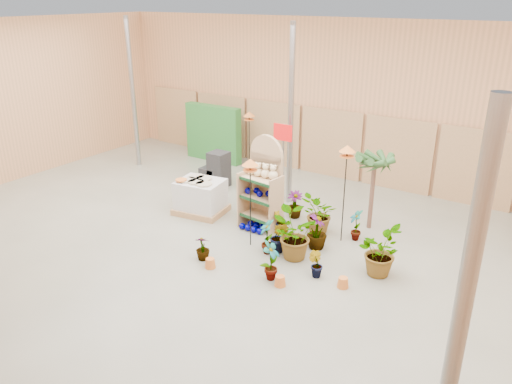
{
  "coord_description": "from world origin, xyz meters",
  "views": [
    {
      "loc": [
        5.95,
        -7.03,
        5.08
      ],
      "look_at": [
        0.3,
        1.5,
        1.0
      ],
      "focal_mm": 35.0,
      "sensor_mm": 36.0,
      "label": 1
    }
  ],
  "objects_px": {
    "pallet_stack": "(201,197)",
    "bird_table_front": "(250,165)",
    "display_shelf": "(264,186)",
    "potted_plant_2": "(292,236)"
  },
  "relations": [
    {
      "from": "bird_table_front",
      "to": "potted_plant_2",
      "type": "height_order",
      "value": "bird_table_front"
    },
    {
      "from": "pallet_stack",
      "to": "bird_table_front",
      "type": "bearing_deg",
      "value": -29.18
    },
    {
      "from": "pallet_stack",
      "to": "bird_table_front",
      "type": "height_order",
      "value": "bird_table_front"
    },
    {
      "from": "display_shelf",
      "to": "potted_plant_2",
      "type": "height_order",
      "value": "display_shelf"
    },
    {
      "from": "display_shelf",
      "to": "bird_table_front",
      "type": "relative_size",
      "value": 1.11
    },
    {
      "from": "display_shelf",
      "to": "pallet_stack",
      "type": "height_order",
      "value": "display_shelf"
    },
    {
      "from": "display_shelf",
      "to": "pallet_stack",
      "type": "bearing_deg",
      "value": -163.74
    },
    {
      "from": "display_shelf",
      "to": "pallet_stack",
      "type": "xyz_separation_m",
      "value": [
        -1.69,
        -0.26,
        -0.57
      ]
    },
    {
      "from": "pallet_stack",
      "to": "bird_table_front",
      "type": "distance_m",
      "value": 2.55
    },
    {
      "from": "bird_table_front",
      "to": "display_shelf",
      "type": "bearing_deg",
      "value": 106.81
    }
  ]
}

